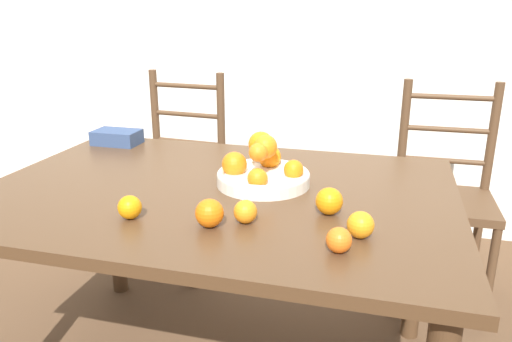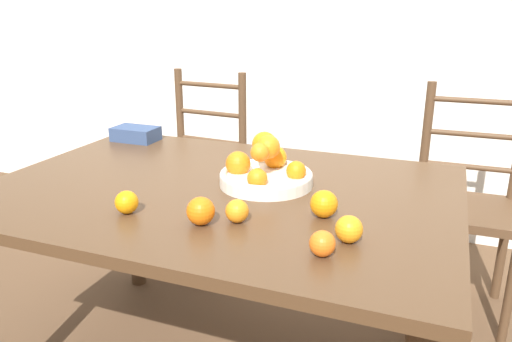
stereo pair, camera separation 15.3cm
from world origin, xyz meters
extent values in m
cube|color=silver|center=(0.00, 1.54, 1.30)|extent=(8.00, 0.06, 2.60)
cube|color=#4C331E|center=(0.00, 0.00, 0.72)|extent=(1.50, 1.05, 0.03)
cylinder|color=#4C331E|center=(-0.67, 0.44, 0.35)|extent=(0.07, 0.07, 0.71)
cylinder|color=#4C331E|center=(0.67, 0.44, 0.35)|extent=(0.07, 0.07, 0.71)
cylinder|color=silver|center=(0.13, 0.07, 0.76)|extent=(0.30, 0.30, 0.04)
torus|color=silver|center=(0.13, 0.07, 0.78)|extent=(0.30, 0.30, 0.02)
sphere|color=orange|center=(0.23, 0.09, 0.80)|extent=(0.06, 0.06, 0.06)
sphere|color=orange|center=(0.13, 0.17, 0.81)|extent=(0.08, 0.08, 0.08)
sphere|color=orange|center=(0.04, 0.07, 0.80)|extent=(0.08, 0.08, 0.08)
sphere|color=orange|center=(0.14, -0.03, 0.80)|extent=(0.06, 0.06, 0.06)
sphere|color=orange|center=(0.14, 0.07, 0.87)|extent=(0.08, 0.08, 0.08)
sphere|color=orange|center=(0.12, 0.09, 0.87)|extent=(0.08, 0.08, 0.08)
sphere|color=orange|center=(0.13, 0.03, 0.86)|extent=(0.06, 0.06, 0.06)
sphere|color=orange|center=(0.16, -0.23, 0.77)|extent=(0.06, 0.06, 0.06)
sphere|color=orange|center=(-0.15, -0.29, 0.77)|extent=(0.07, 0.07, 0.07)
sphere|color=orange|center=(0.42, -0.34, 0.77)|extent=(0.06, 0.06, 0.06)
sphere|color=orange|center=(0.37, -0.12, 0.78)|extent=(0.08, 0.08, 0.08)
sphere|color=orange|center=(0.08, -0.28, 0.78)|extent=(0.08, 0.08, 0.08)
sphere|color=orange|center=(0.47, -0.25, 0.78)|extent=(0.07, 0.07, 0.07)
cylinder|color=#513823|center=(-0.71, 0.59, 0.23)|extent=(0.04, 0.04, 0.46)
cylinder|color=#513823|center=(-0.33, 0.56, 0.23)|extent=(0.04, 0.04, 0.46)
cylinder|color=#513823|center=(-0.68, 0.95, 0.49)|extent=(0.04, 0.04, 0.99)
cylinder|color=#513823|center=(-0.30, 0.92, 0.49)|extent=(0.04, 0.04, 0.99)
cube|color=#513823|center=(-0.51, 0.76, 0.48)|extent=(0.45, 0.43, 0.04)
cylinder|color=#513823|center=(-0.49, 0.94, 0.62)|extent=(0.38, 0.05, 0.02)
cylinder|color=#513823|center=(-0.49, 0.94, 0.77)|extent=(0.38, 0.05, 0.02)
cylinder|color=#513823|center=(-0.49, 0.94, 0.91)|extent=(0.38, 0.05, 0.02)
cylinder|color=#513823|center=(0.59, 0.57, 0.23)|extent=(0.04, 0.04, 0.46)
cylinder|color=#513823|center=(0.97, 0.58, 0.23)|extent=(0.04, 0.04, 0.46)
cylinder|color=#513823|center=(0.59, 0.93, 0.49)|extent=(0.04, 0.04, 0.99)
cylinder|color=#513823|center=(0.97, 0.94, 0.49)|extent=(0.04, 0.04, 0.99)
cube|color=#513823|center=(0.78, 0.76, 0.48)|extent=(0.42, 0.40, 0.04)
cylinder|color=#513823|center=(0.78, 0.94, 0.62)|extent=(0.38, 0.03, 0.02)
cylinder|color=#513823|center=(0.78, 0.94, 0.77)|extent=(0.38, 0.03, 0.02)
cylinder|color=#513823|center=(0.78, 0.94, 0.91)|extent=(0.38, 0.03, 0.02)
cube|color=#334770|center=(-0.59, 0.40, 0.77)|extent=(0.19, 0.12, 0.06)
camera|label=1|loc=(0.52, -1.42, 1.29)|focal=35.00mm
camera|label=2|loc=(0.66, -1.37, 1.29)|focal=35.00mm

